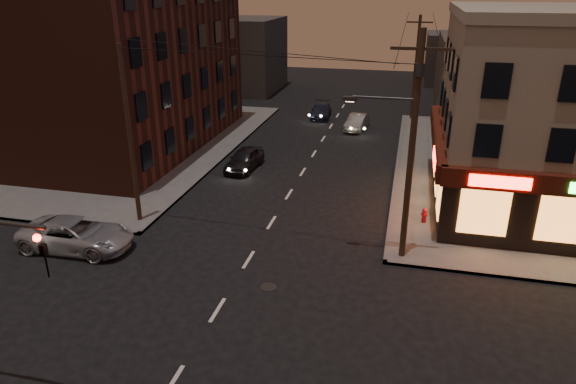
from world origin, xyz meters
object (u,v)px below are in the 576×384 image
(sedan_near, at_px, (244,159))
(sedan_far, at_px, (321,111))
(sedan_mid, at_px, (357,122))
(suv_cross, at_px, (76,234))
(fire_hydrant, at_px, (424,215))

(sedan_near, bearing_deg, sedan_far, 85.28)
(sedan_near, height_order, sedan_mid, sedan_near)
(suv_cross, xyz_separation_m, sedan_mid, (10.53, 24.29, -0.09))
(sedan_far, bearing_deg, suv_cross, -108.18)
(suv_cross, distance_m, sedan_far, 28.65)
(sedan_far, distance_m, fire_hydrant, 23.28)
(sedan_near, relative_size, fire_hydrant, 5.20)
(sedan_far, bearing_deg, fire_hydrant, -71.13)
(sedan_near, relative_size, sedan_far, 0.97)
(sedan_near, bearing_deg, suv_cross, -104.11)
(sedan_far, height_order, fire_hydrant, sedan_far)
(suv_cross, bearing_deg, sedan_near, -20.20)
(sedan_far, bearing_deg, sedan_mid, -47.87)
(sedan_mid, height_order, fire_hydrant, sedan_mid)
(sedan_mid, xyz_separation_m, fire_hydrant, (5.48, -17.82, -0.07))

